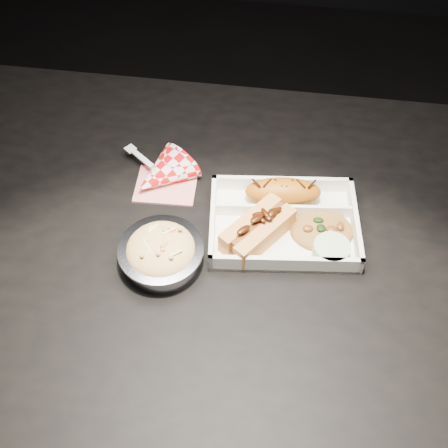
{
  "coord_description": "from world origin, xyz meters",
  "views": [
    {
      "loc": [
        0.04,
        -0.57,
        1.52
      ],
      "look_at": [
        -0.03,
        -0.02,
        0.81
      ],
      "focal_mm": 45.0,
      "sensor_mm": 36.0,
      "label": 1
    }
  ],
  "objects_px": {
    "fried_pastry": "(283,192)",
    "hotdog": "(258,229)",
    "food_tray": "(283,225)",
    "dining_table": "(244,266)",
    "foil_coleslaw_cup": "(161,252)",
    "napkin_fork": "(161,175)"
  },
  "relations": [
    {
      "from": "food_tray",
      "to": "hotdog",
      "type": "relative_size",
      "value": 1.93
    },
    {
      "from": "fried_pastry",
      "to": "foil_coleslaw_cup",
      "type": "height_order",
      "value": "foil_coleslaw_cup"
    },
    {
      "from": "food_tray",
      "to": "hotdog",
      "type": "distance_m",
      "value": 0.06
    },
    {
      "from": "dining_table",
      "to": "foil_coleslaw_cup",
      "type": "relative_size",
      "value": 8.64
    },
    {
      "from": "fried_pastry",
      "to": "hotdog",
      "type": "distance_m",
      "value": 0.09
    },
    {
      "from": "fried_pastry",
      "to": "napkin_fork",
      "type": "relative_size",
      "value": 0.85
    },
    {
      "from": "dining_table",
      "to": "napkin_fork",
      "type": "xyz_separation_m",
      "value": [
        -0.17,
        0.11,
        0.11
      ]
    },
    {
      "from": "hotdog",
      "to": "napkin_fork",
      "type": "bearing_deg",
      "value": 96.03
    },
    {
      "from": "fried_pastry",
      "to": "dining_table",
      "type": "bearing_deg",
      "value": -124.35
    },
    {
      "from": "dining_table",
      "to": "foil_coleslaw_cup",
      "type": "distance_m",
      "value": 0.19
    },
    {
      "from": "hotdog",
      "to": "foil_coleslaw_cup",
      "type": "relative_size",
      "value": 1.0
    },
    {
      "from": "food_tray",
      "to": "napkin_fork",
      "type": "distance_m",
      "value": 0.24
    },
    {
      "from": "dining_table",
      "to": "food_tray",
      "type": "bearing_deg",
      "value": 23.14
    },
    {
      "from": "dining_table",
      "to": "foil_coleslaw_cup",
      "type": "xyz_separation_m",
      "value": [
        -0.13,
        -0.07,
        0.12
      ]
    },
    {
      "from": "dining_table",
      "to": "food_tray",
      "type": "xyz_separation_m",
      "value": [
        0.06,
        0.03,
        0.1
      ]
    },
    {
      "from": "food_tray",
      "to": "hotdog",
      "type": "bearing_deg",
      "value": -149.23
    },
    {
      "from": "fried_pastry",
      "to": "napkin_fork",
      "type": "xyz_separation_m",
      "value": [
        -0.22,
        0.02,
        -0.02
      ]
    },
    {
      "from": "fried_pastry",
      "to": "food_tray",
      "type": "bearing_deg",
      "value": -83.6
    },
    {
      "from": "fried_pastry",
      "to": "foil_coleslaw_cup",
      "type": "bearing_deg",
      "value": -140.52
    },
    {
      "from": "fried_pastry",
      "to": "foil_coleslaw_cup",
      "type": "xyz_separation_m",
      "value": [
        -0.19,
        -0.15,
        -0.0
      ]
    },
    {
      "from": "napkin_fork",
      "to": "hotdog",
      "type": "bearing_deg",
      "value": 7.56
    },
    {
      "from": "fried_pastry",
      "to": "napkin_fork",
      "type": "height_order",
      "value": "napkin_fork"
    }
  ]
}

